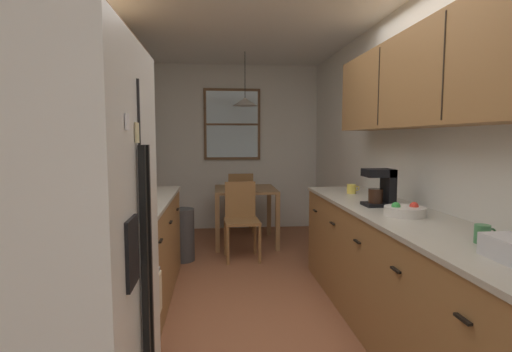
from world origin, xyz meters
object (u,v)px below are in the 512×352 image
microwave_over_range (57,86)px  storage_canister (113,202)px  dining_chair_far (240,199)px  mug_spare (352,189)px  mug_by_coffeemaker (483,234)px  stove_range (89,312)px  refrigerator (37,289)px  dining_table (245,197)px  coffee_maker (382,186)px  fruit_bowl (405,210)px  trash_bin (182,235)px  dining_chair_near (241,216)px

microwave_over_range → storage_canister: bearing=79.9°
dining_chair_far → mug_spare: 2.52m
microwave_over_range → dining_chair_far: size_ratio=0.67×
mug_by_coffeemaker → stove_range: bearing=170.0°
dining_chair_far → refrigerator: bearing=-102.5°
dining_table → coffee_maker: size_ratio=3.06×
refrigerator → fruit_bowl: (1.91, 1.09, 0.05)m
mug_by_coffeemaker → fruit_bowl: 0.72m
stove_range → mug_spare: bearing=36.1°
mug_by_coffeemaker → mug_spare: (-0.04, 1.80, -0.00)m
dining_chair_far → storage_canister: 3.34m
mug_by_coffeemaker → fruit_bowl: bearing=93.9°
fruit_bowl → storage_canister: bearing=172.9°
trash_bin → mug_by_coffeemaker: size_ratio=5.42×
mug_spare → fruit_bowl: (-0.01, -1.08, -0.01)m
refrigerator → storage_canister: (-0.07, 1.34, 0.10)m
mug_spare → dining_table: bearing=118.4°
storage_canister → dining_chair_far: bearing=71.3°
microwave_over_range → dining_table: size_ratio=0.68×
dining_table → storage_canister: size_ratio=5.22×
trash_bin → storage_canister: 1.94m
mug_by_coffeemaker → storage_canister: bearing=154.6°
mug_spare → microwave_over_range: bearing=-145.4°
microwave_over_range → dining_table: microwave_over_range is taller
storage_canister → fruit_bowl: storage_canister is taller
dining_chair_near → storage_canister: (-1.00, -1.84, 0.48)m
dining_table → dining_chair_far: bearing=92.8°
stove_range → dining_table: 3.28m
trash_bin → coffee_maker: (1.68, -1.64, 0.75)m
microwave_over_range → trash_bin: microwave_over_range is taller
stove_range → mug_spare: 2.49m
dining_table → mug_by_coffeemaker: mug_by_coffeemaker is taller
trash_bin → mug_by_coffeemaker: mug_by_coffeemaker is taller
dining_chair_far → coffee_maker: size_ratio=3.13×
stove_range → dining_chair_far: 3.89m
dining_chair_far → fruit_bowl: 3.53m
stove_range → fruit_bowl: (1.97, 0.36, 0.46)m
trash_bin → mug_by_coffeemaker: (1.73, -2.75, 0.64)m
microwave_over_range → mug_by_coffeemaker: microwave_over_range is taller
microwave_over_range → storage_canister: size_ratio=3.56×
dining_table → dining_chair_near: dining_chair_near is taller
dining_chair_far → mug_by_coffeemaker: bearing=-76.7°
stove_range → trash_bin: stove_range is taller
stove_range → coffee_maker: (1.98, 0.75, 0.58)m
storage_canister → mug_by_coffeemaker: 2.25m
storage_canister → mug_by_coffeemaker: size_ratio=1.50×
microwave_over_range → mug_spare: microwave_over_range is taller
refrigerator → dining_chair_far: bearing=77.5°
dining_chair_near → fruit_bowl: bearing=-64.7°
refrigerator → mug_spare: 2.90m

